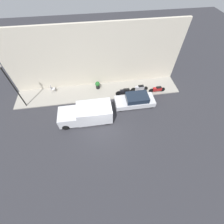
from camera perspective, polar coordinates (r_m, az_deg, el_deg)
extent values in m
plane|color=#2D2D33|center=(15.01, -3.21, -5.50)|extent=(60.00, 60.00, 0.00)
cube|color=gray|center=(18.11, -4.93, 7.70)|extent=(2.85, 18.88, 0.12)
cube|color=beige|center=(17.19, -6.27, 19.77)|extent=(0.30, 18.88, 7.12)
cube|color=silver|center=(16.62, 8.56, 4.04)|extent=(1.77, 4.28, 0.58)
cube|color=#192333|center=(16.26, 9.53, 5.45)|extent=(1.56, 2.35, 0.56)
cylinder|color=black|center=(15.93, 3.23, 1.03)|extent=(0.20, 0.58, 0.58)
cylinder|color=black|center=(16.91, 2.30, 5.01)|extent=(0.20, 0.58, 0.58)
cylinder|color=black|center=(16.77, 14.73, 2.29)|extent=(0.20, 0.58, 0.58)
cylinder|color=black|center=(17.70, 13.26, 6.03)|extent=(0.20, 0.58, 0.58)
cube|color=silver|center=(14.85, -6.70, -0.11)|extent=(2.05, 3.37, 1.64)
cube|color=silver|center=(15.33, -16.28, -1.77)|extent=(1.95, 1.81, 1.15)
cube|color=#192333|center=(15.14, -17.55, -1.16)|extent=(1.74, 1.00, 0.46)
cylinder|color=black|center=(15.21, -17.20, -5.52)|extent=(0.22, 0.69, 0.69)
cylinder|color=black|center=(16.26, -16.93, -0.24)|extent=(0.22, 0.69, 0.69)
cylinder|color=black|center=(14.86, -2.03, -3.91)|extent=(0.22, 0.69, 0.69)
cylinder|color=black|center=(15.93, -2.81, 1.37)|extent=(0.22, 0.69, 0.69)
cube|color=black|center=(17.28, 4.91, 7.75)|extent=(0.30, 1.13, 0.50)
cube|color=black|center=(17.10, 5.49, 8.54)|extent=(0.27, 0.62, 0.12)
cylinder|color=black|center=(17.30, 2.47, 7.06)|extent=(0.10, 0.65, 0.65)
cylinder|color=black|center=(17.57, 7.23, 7.49)|extent=(0.10, 0.65, 0.65)
cube|color=#B21E1E|center=(18.44, 16.84, 8.36)|extent=(0.30, 1.03, 0.39)
cube|color=black|center=(18.33, 17.43, 8.95)|extent=(0.27, 0.56, 0.12)
cylinder|color=black|center=(18.28, 14.70, 7.88)|extent=(0.10, 0.55, 0.55)
cylinder|color=black|center=(18.81, 18.69, 8.14)|extent=(0.10, 0.55, 0.55)
cube|color=#B7B7BF|center=(18.04, 10.45, 9.01)|extent=(0.30, 1.08, 0.46)
cube|color=black|center=(17.89, 11.04, 9.73)|extent=(0.27, 0.59, 0.12)
cylinder|color=black|center=(17.98, 8.11, 8.40)|extent=(0.10, 0.56, 0.56)
cylinder|color=black|center=(18.38, 12.57, 8.74)|extent=(0.10, 0.56, 0.56)
cylinder|color=black|center=(17.46, -32.99, 7.47)|extent=(0.12, 0.12, 4.98)
cylinder|color=black|center=(18.35, -5.43, 9.57)|extent=(0.45, 0.45, 0.44)
sphere|color=#236628|center=(18.05, -5.54, 10.61)|extent=(0.56, 0.56, 0.56)
cube|color=silver|center=(18.94, -21.58, 8.26)|extent=(0.40, 0.40, 0.04)
cube|color=silver|center=(18.83, -22.33, 8.73)|extent=(0.40, 0.04, 0.47)
cylinder|color=silver|center=(18.93, -20.91, 7.45)|extent=(0.04, 0.04, 0.45)
cylinder|color=silver|center=(19.18, -20.82, 8.16)|extent=(0.04, 0.04, 0.45)
cylinder|color=silver|center=(19.02, -21.91, 7.30)|extent=(0.04, 0.04, 0.45)
cylinder|color=silver|center=(19.27, -21.81, 8.01)|extent=(0.04, 0.04, 0.45)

